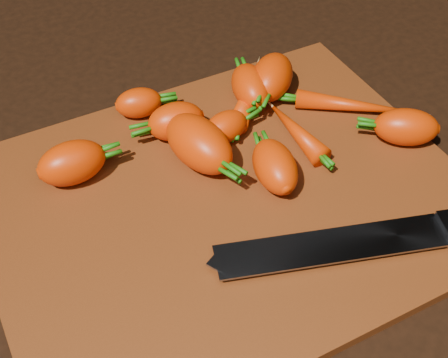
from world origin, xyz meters
name	(u,v)px	position (x,y,z in m)	size (l,w,h in m)	color
ground	(228,208)	(0.00, 0.00, -0.01)	(2.00, 2.00, 0.01)	black
cutting_board	(228,201)	(0.00, 0.00, 0.01)	(0.50, 0.40, 0.01)	brown
carrot_0	(72,163)	(-0.13, 0.10, 0.04)	(0.07, 0.05, 0.05)	#E83805
carrot_1	(176,121)	(-0.01, 0.11, 0.03)	(0.07, 0.04, 0.04)	#E83805
carrot_2	(199,144)	(0.00, 0.06, 0.04)	(0.09, 0.05, 0.05)	#E83805
carrot_3	(275,167)	(0.05, 0.00, 0.03)	(0.08, 0.04, 0.04)	#E83805
carrot_4	(272,77)	(0.13, 0.13, 0.04)	(0.08, 0.05, 0.05)	#E83805
carrot_5	(139,103)	(-0.03, 0.17, 0.03)	(0.06, 0.04, 0.04)	#E83805
carrot_6	(406,127)	(0.22, -0.02, 0.03)	(0.07, 0.04, 0.04)	#E83805
carrot_7	(247,95)	(0.09, 0.13, 0.02)	(0.12, 0.02, 0.02)	#E83805
carrot_8	(352,105)	(0.20, 0.05, 0.02)	(0.13, 0.02, 0.02)	#E83805
carrot_9	(297,131)	(0.11, 0.04, 0.02)	(0.10, 0.03, 0.03)	#E83805
carrot_10	(226,127)	(0.04, 0.08, 0.03)	(0.06, 0.04, 0.04)	#E83805
carrot_11	(250,87)	(0.10, 0.13, 0.03)	(0.08, 0.04, 0.04)	#E83805
knife	(354,243)	(0.08, -0.12, 0.02)	(0.36, 0.14, 0.02)	gray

